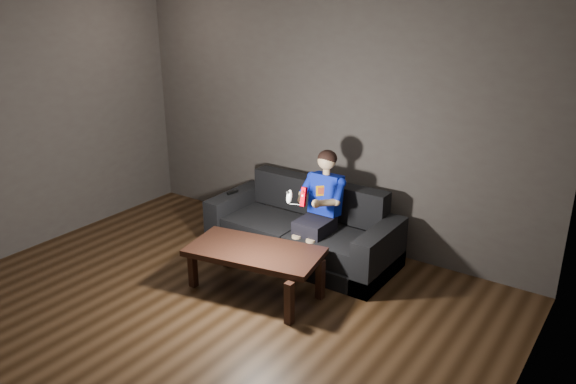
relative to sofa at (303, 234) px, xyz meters
The scene contains 9 objects.
floor 1.94m from the sofa, 92.74° to the right, with size 5.00×5.00×0.00m, color black.
back_wall 1.25m from the sofa, 99.01° to the left, with size 5.00×0.04×2.70m, color #393331.
right_wall 3.27m from the sofa, 38.56° to the right, with size 0.04×5.00×2.70m, color #393331.
sofa is the anchor object (origin of this frame).
child 0.49m from the sofa, 11.28° to the right, with size 0.46×0.57×1.14m.
wii_remote_red 0.86m from the sofa, 57.12° to the right, with size 0.04×0.07×0.18m.
nunchuk_white 0.79m from the sofa, 72.77° to the right, with size 0.06×0.09×0.14m.
wii_remote_black 0.95m from the sofa, behind, with size 0.06×0.14×0.03m.
coffee_table 0.90m from the sofa, 87.01° to the right, with size 1.32×0.84×0.45m.
Camera 1 is at (3.03, -2.62, 2.72)m, focal length 35.00 mm.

